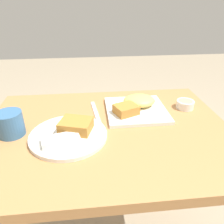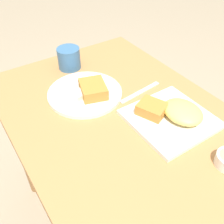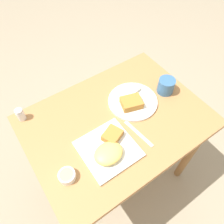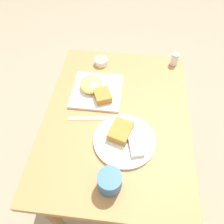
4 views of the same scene
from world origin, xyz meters
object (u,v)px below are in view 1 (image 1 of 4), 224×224
object	(u,v)px
plate_oval_far	(70,133)
coffee_mug	(10,124)
sauce_ramekin	(185,104)
butter_knife	(96,112)
plate_square_near	(136,106)

from	to	relation	value
plate_oval_far	coffee_mug	distance (m)	0.21
sauce_ramekin	butter_knife	world-z (taller)	sauce_ramekin
plate_oval_far	sauce_ramekin	size ratio (longest dim) A/B	3.62
plate_square_near	plate_oval_far	size ratio (longest dim) A/B	0.93
sauce_ramekin	coffee_mug	xyz separation A→B (m)	(0.69, 0.13, 0.03)
plate_square_near	coffee_mug	xyz separation A→B (m)	(0.47, 0.13, 0.02)
plate_square_near	coffee_mug	distance (m)	0.49
sauce_ramekin	plate_square_near	bearing A→B (deg)	0.64
plate_square_near	sauce_ramekin	xyz separation A→B (m)	(-0.22, -0.00, -0.00)
plate_square_near	plate_oval_far	xyz separation A→B (m)	(0.27, 0.17, -0.01)
plate_square_near	plate_oval_far	distance (m)	0.32
plate_square_near	sauce_ramekin	distance (m)	0.22
coffee_mug	butter_knife	bearing A→B (deg)	-155.67
plate_oval_far	sauce_ramekin	world-z (taller)	plate_oval_far
plate_oval_far	sauce_ramekin	distance (m)	0.51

